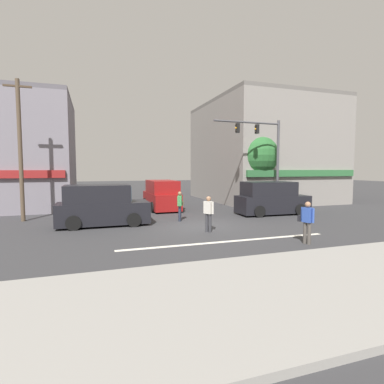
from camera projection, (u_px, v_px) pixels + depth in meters
ground_plane at (199, 226)px, 15.42m from camera, size 120.00×120.00×0.00m
lane_marking_stripe at (229, 241)px, 12.11m from camera, size 9.00×0.24×0.01m
sidewalk_curb at (317, 285)px, 7.38m from camera, size 40.00×5.00×0.16m
building_right_corner at (261, 152)px, 28.46m from camera, size 10.20×12.16×9.11m
street_tree at (256, 156)px, 22.71m from camera, size 3.32×3.32×5.59m
utility_pole_near_left at (20, 148)px, 16.49m from camera, size 1.40×0.22×7.82m
utility_pole_far_right at (263, 151)px, 25.37m from camera, size 1.40×0.22×8.51m
traffic_light_mast at (266, 150)px, 20.04m from camera, size 4.89×0.29×6.20m
van_waiting_far at (162, 196)px, 21.56m from camera, size 2.08×4.62×2.11m
van_crossing_leftbound at (271, 199)px, 19.28m from camera, size 4.67×2.19×2.11m
van_crossing_rightbound at (102, 206)px, 15.47m from camera, size 4.60×2.05×2.11m
pedestrian_foreground_with_bag at (307, 220)px, 11.64m from camera, size 0.37×0.69×1.67m
pedestrian_mid_crossing at (209, 212)px, 13.85m from camera, size 0.38×0.49×1.67m
pedestrian_far_side at (180, 204)px, 16.81m from camera, size 0.49×0.65×1.67m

